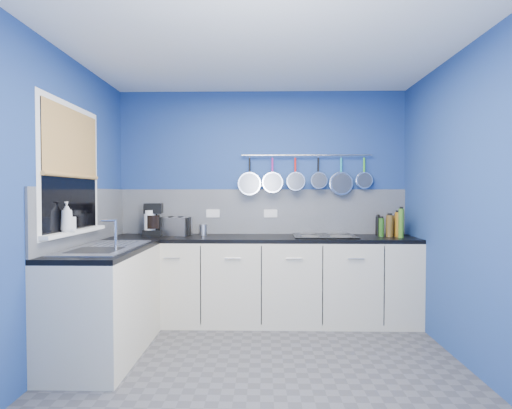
{
  "coord_description": "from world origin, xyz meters",
  "views": [
    {
      "loc": [
        0.02,
        -2.92,
        1.35
      ],
      "look_at": [
        -0.05,
        0.75,
        1.25
      ],
      "focal_mm": 27.46,
      "sensor_mm": 36.0,
      "label": 1
    }
  ],
  "objects_px": {
    "paper_towel": "(150,223)",
    "toaster": "(176,226)",
    "canister": "(203,230)",
    "hob": "(323,235)",
    "soap_bottle_a": "(67,217)",
    "soap_bottle_b": "(69,221)",
    "coffee_maker": "(153,220)"
  },
  "relations": [
    {
      "from": "soap_bottle_a",
      "to": "canister",
      "type": "relative_size",
      "value": 1.99
    },
    {
      "from": "soap_bottle_a",
      "to": "coffee_maker",
      "type": "distance_m",
      "value": 1.19
    },
    {
      "from": "paper_towel",
      "to": "canister",
      "type": "distance_m",
      "value": 0.57
    },
    {
      "from": "soap_bottle_a",
      "to": "coffee_maker",
      "type": "relative_size",
      "value": 0.69
    },
    {
      "from": "soap_bottle_b",
      "to": "toaster",
      "type": "xyz_separation_m",
      "value": [
        0.6,
        1.15,
        -0.14
      ]
    },
    {
      "from": "soap_bottle_a",
      "to": "soap_bottle_b",
      "type": "bearing_deg",
      "value": 90.0
    },
    {
      "from": "toaster",
      "to": "coffee_maker",
      "type": "bearing_deg",
      "value": -150.71
    },
    {
      "from": "soap_bottle_b",
      "to": "paper_towel",
      "type": "height_order",
      "value": "soap_bottle_b"
    },
    {
      "from": "hob",
      "to": "toaster",
      "type": "bearing_deg",
      "value": 177.84
    },
    {
      "from": "paper_towel",
      "to": "canister",
      "type": "bearing_deg",
      "value": 7.56
    },
    {
      "from": "paper_towel",
      "to": "soap_bottle_b",
      "type": "bearing_deg",
      "value": -107.33
    },
    {
      "from": "soap_bottle_b",
      "to": "toaster",
      "type": "height_order",
      "value": "soap_bottle_b"
    },
    {
      "from": "soap_bottle_a",
      "to": "toaster",
      "type": "bearing_deg",
      "value": 63.25
    },
    {
      "from": "paper_towel",
      "to": "hob",
      "type": "bearing_deg",
      "value": 0.64
    },
    {
      "from": "coffee_maker",
      "to": "toaster",
      "type": "relative_size",
      "value": 1.14
    },
    {
      "from": "paper_towel",
      "to": "coffee_maker",
      "type": "xyz_separation_m",
      "value": [
        0.03,
        0.03,
        0.04
      ]
    },
    {
      "from": "soap_bottle_a",
      "to": "soap_bottle_b",
      "type": "xyz_separation_m",
      "value": [
        0.0,
        0.03,
        -0.03
      ]
    },
    {
      "from": "toaster",
      "to": "soap_bottle_b",
      "type": "bearing_deg",
      "value": -101.04
    },
    {
      "from": "coffee_maker",
      "to": "canister",
      "type": "height_order",
      "value": "coffee_maker"
    },
    {
      "from": "soap_bottle_a",
      "to": "toaster",
      "type": "xyz_separation_m",
      "value": [
        0.6,
        1.18,
        -0.17
      ]
    },
    {
      "from": "soap_bottle_a",
      "to": "toaster",
      "type": "relative_size",
      "value": 0.79
    },
    {
      "from": "soap_bottle_a",
      "to": "canister",
      "type": "bearing_deg",
      "value": 52.68
    },
    {
      "from": "hob",
      "to": "soap_bottle_a",
      "type": "bearing_deg",
      "value": -152.86
    },
    {
      "from": "soap_bottle_a",
      "to": "soap_bottle_b",
      "type": "distance_m",
      "value": 0.04
    },
    {
      "from": "paper_towel",
      "to": "toaster",
      "type": "height_order",
      "value": "paper_towel"
    },
    {
      "from": "coffee_maker",
      "to": "soap_bottle_a",
      "type": "bearing_deg",
      "value": -114.84
    },
    {
      "from": "soap_bottle_a",
      "to": "canister",
      "type": "distance_m",
      "value": 1.49
    },
    {
      "from": "soap_bottle_a",
      "to": "hob",
      "type": "height_order",
      "value": "soap_bottle_a"
    },
    {
      "from": "paper_towel",
      "to": "hob",
      "type": "height_order",
      "value": "paper_towel"
    },
    {
      "from": "hob",
      "to": "coffee_maker",
      "type": "bearing_deg",
      "value": 179.8
    },
    {
      "from": "canister",
      "to": "hob",
      "type": "bearing_deg",
      "value": -2.39
    },
    {
      "from": "paper_towel",
      "to": "coffee_maker",
      "type": "distance_m",
      "value": 0.05
    }
  ]
}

